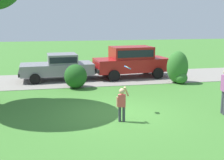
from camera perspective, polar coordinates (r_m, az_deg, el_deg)
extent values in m
plane|color=#3D752D|center=(11.44, 1.34, -6.46)|extent=(80.00, 80.00, 0.00)
cube|color=gray|center=(17.97, -3.50, 0.24)|extent=(28.00, 4.40, 0.02)
ellipsoid|color=#1E511C|center=(15.56, -7.05, 0.73)|extent=(1.19, 1.24, 1.26)
ellipsoid|color=#33702B|center=(17.11, 12.53, 2.46)|extent=(1.22, 1.08, 1.82)
ellipsoid|color=#33702B|center=(17.00, 13.17, 0.40)|extent=(0.73, 0.73, 0.66)
cube|color=gray|center=(17.81, -10.57, 2.15)|extent=(4.31, 2.10, 0.64)
cube|color=gray|center=(17.75, -9.62, 4.12)|extent=(1.78, 1.72, 0.56)
cube|color=black|center=(17.75, -9.62, 4.12)|extent=(1.65, 1.73, 0.34)
cylinder|color=black|center=(16.90, -14.65, 0.16)|extent=(0.61, 0.26, 0.60)
cylinder|color=black|center=(18.75, -14.73, 1.26)|extent=(0.61, 0.26, 0.60)
cylinder|color=black|center=(17.11, -5.91, 0.61)|extent=(0.61, 0.26, 0.60)
cylinder|color=black|center=(18.93, -6.83, 1.66)|extent=(0.61, 0.26, 0.60)
cube|color=black|center=(17.80, -17.42, 1.29)|extent=(0.23, 1.75, 0.20)
cube|color=black|center=(18.12, -3.79, 1.98)|extent=(0.23, 1.75, 0.20)
cube|color=maroon|center=(18.37, 3.70, 2.99)|extent=(4.65, 2.25, 0.80)
cube|color=maroon|center=(18.27, 3.73, 5.35)|extent=(2.62, 1.84, 0.72)
cube|color=black|center=(18.27, 3.73, 5.35)|extent=(2.42, 1.84, 0.43)
cylinder|color=black|center=(17.13, 0.40, 0.82)|extent=(0.70, 0.28, 0.68)
cylinder|color=black|center=(18.90, -1.29, 1.85)|extent=(0.70, 0.28, 0.68)
cylinder|color=black|center=(18.14, 8.86, 1.29)|extent=(0.70, 0.28, 0.68)
cylinder|color=black|center=(19.82, 6.51, 2.23)|extent=(0.70, 0.28, 0.68)
cube|color=black|center=(17.74, -3.26, 2.03)|extent=(0.28, 1.75, 0.20)
cube|color=black|center=(19.32, 10.07, 2.66)|extent=(0.28, 1.75, 0.20)
cylinder|color=#383842|center=(10.47, 1.51, -6.60)|extent=(0.10, 0.10, 0.55)
cylinder|color=#383842|center=(10.46, 2.29, -6.62)|extent=(0.10, 0.10, 0.55)
cube|color=#DB4C4C|center=(10.32, 1.92, -4.00)|extent=(0.29, 0.23, 0.44)
sphere|color=tan|center=(10.23, 1.93, -2.17)|extent=(0.20, 0.20, 0.20)
cylinder|color=tan|center=(10.28, 2.83, -2.23)|extent=(0.24, 0.21, 0.39)
cylinder|color=tan|center=(10.34, 1.03, -4.25)|extent=(0.07, 0.07, 0.36)
cylinder|color=#337FDB|center=(11.29, 3.07, 2.42)|extent=(0.26, 0.28, 0.15)
cylinder|color=yellow|center=(11.29, 3.07, 2.44)|extent=(0.15, 0.15, 0.10)
cylinder|color=#3F3F4C|center=(12.10, 20.65, -3.99)|extent=(0.14, 0.14, 0.90)
cylinder|color=tan|center=(12.04, 20.67, -0.62)|extent=(0.09, 0.09, 0.55)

